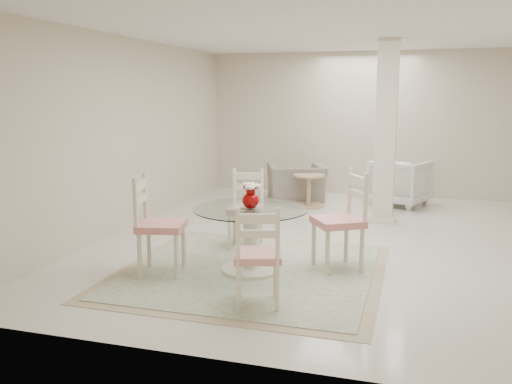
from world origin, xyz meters
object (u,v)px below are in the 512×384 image
(dining_table, at_px, (251,240))
(dining_chair_west, at_px, (154,218))
(column, at_px, (386,133))
(red_vase, at_px, (251,196))
(dining_chair_north, at_px, (247,202))
(dining_chair_east, at_px, (345,213))
(dining_chair_south, at_px, (258,249))
(recliner_taupe, at_px, (296,182))
(side_table, at_px, (309,192))
(armchair_white, at_px, (400,182))

(dining_table, bearing_deg, dining_chair_west, -159.69)
(column, relative_size, dining_chair_west, 2.29)
(red_vase, distance_m, dining_chair_north, 1.06)
(dining_chair_east, height_order, dining_chair_south, dining_chair_east)
(column, xyz_separation_m, recliner_taupe, (-1.62, 1.29, -1.02))
(dining_chair_east, xyz_separation_m, dining_chair_south, (-0.60, -1.33, -0.08))
(dining_chair_south, distance_m, side_table, 4.57)
(column, height_order, armchair_white, column)
(dining_table, height_order, recliner_taupe, dining_table)
(column, distance_m, dining_chair_west, 3.93)
(column, distance_m, side_table, 1.85)
(dining_chair_north, distance_m, side_table, 2.67)
(column, height_order, dining_chair_north, column)
(dining_table, relative_size, dining_chair_east, 1.01)
(dining_chair_east, distance_m, armchair_white, 3.87)
(column, bearing_deg, dining_chair_south, -102.80)
(red_vase, xyz_separation_m, dining_chair_south, (0.36, -0.95, -0.29))
(dining_table, distance_m, dining_chair_north, 1.04)
(dining_chair_north, height_order, recliner_taupe, dining_chair_north)
(recliner_taupe, xyz_separation_m, side_table, (0.34, -0.53, -0.07))
(dining_table, bearing_deg, dining_chair_east, 21.73)
(column, height_order, dining_chair_east, column)
(dining_chair_south, bearing_deg, dining_chair_west, -41.16)
(column, distance_m, dining_chair_south, 3.96)
(dining_chair_north, bearing_deg, armchair_white, 52.27)
(dining_chair_east, bearing_deg, dining_chair_north, -145.87)
(dining_chair_north, xyz_separation_m, dining_chair_west, (-0.61, -1.31, 0.05))
(red_vase, height_order, dining_chair_east, dining_chair_east)
(dining_chair_south, relative_size, armchair_white, 1.19)
(dining_chair_west, height_order, dining_chair_south, dining_chair_west)
(dining_table, distance_m, dining_chair_south, 1.04)
(side_table, bearing_deg, dining_chair_west, -102.78)
(dining_chair_south, distance_m, armchair_white, 5.28)
(column, distance_m, dining_chair_east, 2.57)
(dining_chair_east, xyz_separation_m, dining_chair_north, (-1.30, 0.58, -0.07))
(dining_table, height_order, dining_chair_west, dining_chair_west)
(dining_chair_north, relative_size, side_table, 1.92)
(dining_chair_west, height_order, side_table, dining_chair_west)
(dining_chair_east, distance_m, side_table, 3.39)
(column, xyz_separation_m, dining_chair_east, (-0.26, -2.45, -0.71))
(red_vase, xyz_separation_m, side_table, (-0.07, 3.59, -0.58))
(red_vase, bearing_deg, dining_chair_south, -69.43)
(dining_table, relative_size, red_vase, 4.37)
(dining_table, height_order, red_vase, red_vase)
(column, relative_size, dining_chair_north, 2.50)
(red_vase, relative_size, dining_chair_south, 0.27)
(dining_chair_west, bearing_deg, side_table, -26.02)
(dining_chair_west, relative_size, dining_chair_south, 1.13)
(dining_chair_north, height_order, dining_chair_south, dining_chair_north)
(dining_table, bearing_deg, dining_chair_north, 110.08)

